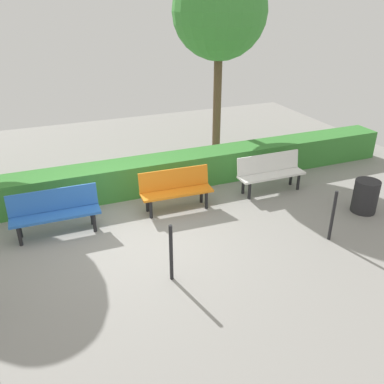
{
  "coord_description": "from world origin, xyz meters",
  "views": [
    {
      "loc": [
        1.49,
        6.45,
        4.15
      ],
      "look_at": [
        -1.27,
        -0.37,
        0.55
      ],
      "focal_mm": 37.92,
      "sensor_mm": 36.0,
      "label": 1
    }
  ],
  "objects_px": {
    "trash_bin": "(365,196)",
    "bench_blue": "(55,210)",
    "tree_near": "(220,12)",
    "bench_white": "(270,171)",
    "bench_orange": "(176,188)"
  },
  "relations": [
    {
      "from": "bench_white",
      "to": "bench_orange",
      "type": "xyz_separation_m",
      "value": [
        2.33,
        0.03,
        -0.0
      ]
    },
    {
      "from": "bench_white",
      "to": "bench_blue",
      "type": "xyz_separation_m",
      "value": [
        4.78,
        0.09,
        0.0
      ]
    },
    {
      "from": "bench_orange",
      "to": "tree_near",
      "type": "height_order",
      "value": "tree_near"
    },
    {
      "from": "bench_blue",
      "to": "trash_bin",
      "type": "bearing_deg",
      "value": 166.47
    },
    {
      "from": "bench_orange",
      "to": "trash_bin",
      "type": "relative_size",
      "value": 2.19
    },
    {
      "from": "tree_near",
      "to": "trash_bin",
      "type": "relative_size",
      "value": 7.13
    },
    {
      "from": "trash_bin",
      "to": "bench_white",
      "type": "bearing_deg",
      "value": -51.49
    },
    {
      "from": "tree_near",
      "to": "bench_blue",
      "type": "bearing_deg",
      "value": 31.82
    },
    {
      "from": "bench_blue",
      "to": "tree_near",
      "type": "distance_m",
      "value": 6.47
    },
    {
      "from": "trash_bin",
      "to": "bench_blue",
      "type": "bearing_deg",
      "value": -14.26
    },
    {
      "from": "bench_orange",
      "to": "bench_blue",
      "type": "distance_m",
      "value": 2.45
    },
    {
      "from": "bench_white",
      "to": "bench_orange",
      "type": "relative_size",
      "value": 1.04
    },
    {
      "from": "tree_near",
      "to": "bench_orange",
      "type": "bearing_deg",
      "value": 51.47
    },
    {
      "from": "bench_white",
      "to": "bench_blue",
      "type": "distance_m",
      "value": 4.78
    },
    {
      "from": "bench_white",
      "to": "trash_bin",
      "type": "height_order",
      "value": "bench_white"
    }
  ]
}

